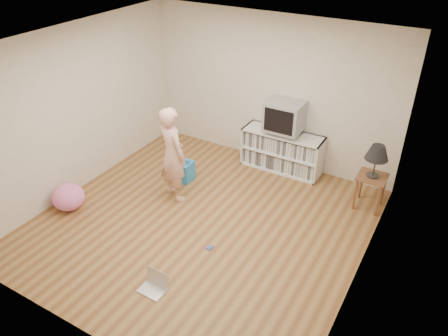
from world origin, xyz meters
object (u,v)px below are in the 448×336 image
table_lamp (377,153)px  dvd_deck (284,131)px  media_unit (282,151)px  person (172,154)px  crt_tv (285,116)px  side_table (371,184)px  laptop (155,284)px  plush_blue (182,170)px  plush_pink (68,197)px

table_lamp → dvd_deck: bearing=167.1°
media_unit → table_lamp: (1.61, -0.39, 0.59)m
person → crt_tv: bearing=-103.3°
side_table → person: (-2.73, -1.28, 0.35)m
table_lamp → laptop: size_ratio=1.56×
media_unit → plush_blue: bearing=-138.0°
dvd_deck → plush_pink: dvd_deck is taller
media_unit → person: size_ratio=0.91×
side_table → plush_pink: bearing=-149.2°
media_unit → crt_tv: bearing=-90.0°
laptop → plush_blue: bearing=118.6°
plush_blue → dvd_deck: bearing=39.5°
table_lamp → plush_blue: (-2.92, -0.79, -0.77)m
crt_tv → table_lamp: size_ratio=1.17×
dvd_deck → plush_pink: bearing=-130.6°
media_unit → crt_tv: (-0.00, -0.02, 0.67)m
side_table → plush_pink: 4.59m
side_table → person: bearing=-155.0°
crt_tv → plush_blue: bearing=-138.5°
media_unit → crt_tv: size_ratio=2.33×
plush_pink → dvd_deck: bearing=49.4°
plush_pink → plush_blue: bearing=56.8°
dvd_deck → crt_tv: bearing=-90.0°
media_unit → person: 2.05m
dvd_deck → table_lamp: size_ratio=0.87×
plush_blue → plush_pink: 1.86m
media_unit → laptop: media_unit is taller
person → plush_pink: (-1.21, -1.07, -0.56)m
person → plush_pink: bearing=62.6°
plush_blue → laptop: bearing=-65.1°
dvd_deck → crt_tv: 0.29m
laptop → plush_blue: 2.49m
plush_pink → side_table: bearing=30.8°
side_table → dvd_deck: bearing=167.1°
media_unit → person: bearing=-124.0°
media_unit → dvd_deck: size_ratio=3.11×
plush_blue → plush_pink: size_ratio=0.85×
crt_tv → media_unit: bearing=90.0°
dvd_deck → table_lamp: 1.67m
dvd_deck → side_table: 1.68m
media_unit → plush_pink: 3.60m
person → plush_blue: (-0.19, 0.48, -0.59)m
plush_blue → person: bearing=-70.4°
dvd_deck → table_lamp: bearing=-12.9°
crt_tv → plush_pink: bearing=-130.6°
person → laptop: (0.94, -1.73, -0.71)m
media_unit → plush_blue: media_unit is taller
crt_tv → table_lamp: bearing=-12.8°
plush_pink → laptop: bearing=-17.0°
dvd_deck → crt_tv: crt_tv is taller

